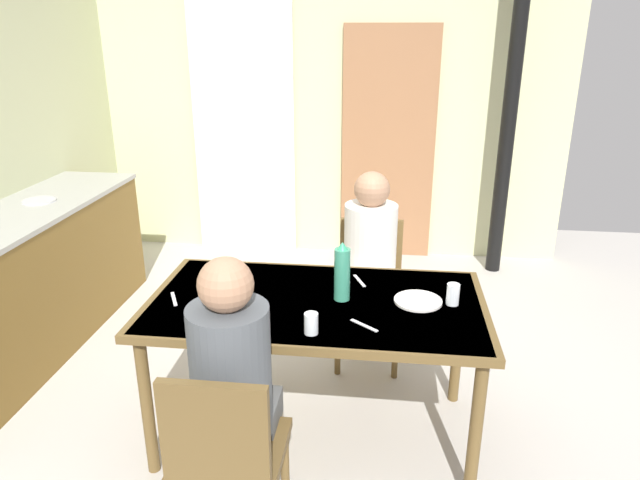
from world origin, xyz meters
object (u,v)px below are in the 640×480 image
(kitchen_counter, at_px, (20,286))
(water_bottle_green_near, at_px, (342,273))
(person_near_diner, at_px, (232,366))
(person_far_diner, at_px, (370,247))
(chair_near_diner, at_px, (226,454))
(chair_far_diner, at_px, (370,283))
(dining_table, at_px, (316,314))

(kitchen_counter, relative_size, water_bottle_green_near, 7.94)
(water_bottle_green_near, bearing_deg, kitchen_counter, 164.78)
(kitchen_counter, relative_size, person_near_diner, 2.98)
(person_near_diner, distance_m, water_bottle_green_near, 0.77)
(person_far_diner, relative_size, water_bottle_green_near, 2.67)
(kitchen_counter, distance_m, water_bottle_green_near, 2.17)
(chair_near_diner, xyz_separation_m, chair_far_diner, (0.46, 1.57, 0.00))
(chair_near_diner, relative_size, person_near_diner, 1.13)
(chair_near_diner, bearing_deg, person_far_diner, 72.19)
(person_far_diner, bearing_deg, person_near_diner, 70.46)
(chair_far_diner, relative_size, water_bottle_green_near, 3.02)
(kitchen_counter, bearing_deg, chair_far_diner, 5.29)
(kitchen_counter, xyz_separation_m, water_bottle_green_near, (2.05, -0.56, 0.43))
(person_near_diner, relative_size, water_bottle_green_near, 2.67)
(chair_far_diner, height_order, person_far_diner, person_far_diner)
(kitchen_counter, bearing_deg, dining_table, -16.88)
(kitchen_counter, bearing_deg, person_far_diner, 1.69)
(person_near_diner, bearing_deg, kitchen_counter, 143.96)
(person_far_diner, xyz_separation_m, water_bottle_green_near, (-0.11, -0.62, 0.10))
(person_near_diner, bearing_deg, chair_near_diner, -90.00)
(kitchen_counter, xyz_separation_m, person_far_diner, (2.16, 0.06, 0.33))
(chair_far_diner, xyz_separation_m, water_bottle_green_near, (-0.11, -0.76, 0.39))
(person_far_diner, bearing_deg, chair_far_diner, -90.00)
(chair_far_diner, distance_m, water_bottle_green_near, 0.86)
(chair_far_diner, xyz_separation_m, person_near_diner, (-0.46, -1.44, 0.28))
(person_far_diner, height_order, water_bottle_green_near, person_far_diner)
(chair_near_diner, relative_size, chair_far_diner, 1.00)
(chair_near_diner, relative_size, person_far_diner, 1.13)
(kitchen_counter, distance_m, person_near_diner, 2.13)
(person_near_diner, relative_size, person_far_diner, 1.00)
(chair_far_diner, relative_size, person_far_diner, 1.13)
(dining_table, relative_size, water_bottle_green_near, 5.52)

